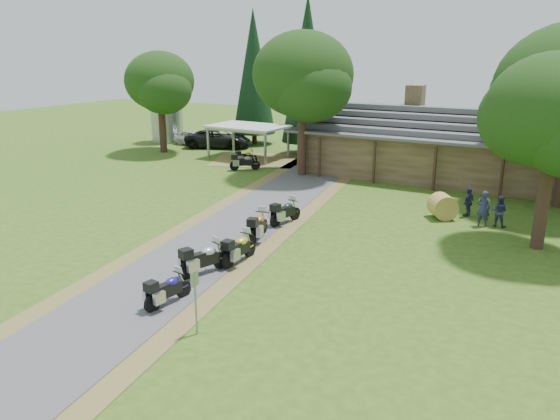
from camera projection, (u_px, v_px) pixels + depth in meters
The scene contains 24 objects.
ground at pixel (158, 282), 21.22m from camera, with size 120.00×120.00×0.00m, color #365618.
driveway at pixel (208, 248), 24.82m from camera, with size 46.00×46.00×0.00m, color #4D4D4F.
lodge at pixel (451, 142), 38.02m from camera, with size 21.40×9.40×4.90m, color brown, non-canonical shape.
silo at pixel (166, 109), 52.46m from camera, with size 3.05×3.05×6.20m, color gray.
carport at pixel (248, 142), 44.95m from camera, with size 6.22×4.15×2.70m, color silver, non-canonical shape.
car_white_sedan at pixel (194, 136), 50.94m from camera, with size 5.40×2.28×1.80m, color silver.
car_dark_suv at pixel (218, 134), 49.67m from camera, with size 6.45×2.75×2.47m, color black.
motorcycle_row_a at pixel (168, 288), 19.17m from camera, with size 1.84×0.60×1.26m, color #221B98, non-canonical shape.
motorcycle_row_b at pixel (204, 257), 21.75m from camera, with size 2.09×0.68×1.43m, color #B0B2B7, non-canonical shape.
motorcycle_row_c at pixel (239, 247), 22.94m from camera, with size 2.02×0.66×1.39m, color yellow, non-canonical shape.
motorcycle_row_d at pixel (258, 225), 25.80m from camera, with size 2.10×0.69×1.44m, color #C57224, non-canonical shape.
motorcycle_row_e at pixel (285, 211), 28.11m from camera, with size 2.00×0.65×1.37m, color black, non-canonical shape.
motorcycle_carport_a at pixel (246, 156), 42.96m from camera, with size 1.70×0.55×1.16m, color gold, non-canonical shape.
motorcycle_carport_b at pixel (245, 161), 40.54m from camera, with size 2.01×0.65×1.37m, color slate, non-canonical shape.
person_a at pixel (484, 205), 27.59m from camera, with size 0.62×0.45×2.18m, color #2C3052.
person_b at pixel (499, 208), 27.54m from camera, with size 0.54×0.39×1.91m, color #2C3052.
person_c at pixel (469, 200), 29.25m from camera, with size 0.53×0.38×1.88m, color #2C3052.
hay_bale at pixel (443, 206), 29.00m from camera, with size 1.32×1.32×1.21m, color #A1833B.
sign_post at pixel (196, 303), 17.02m from camera, with size 0.39×0.06×2.16m, color gray, non-canonical shape.
oak_lodge_left at pixel (303, 95), 37.55m from camera, with size 6.93×6.93×11.35m, color #10330F, non-canonical shape.
oak_driveway at pixel (552, 139), 23.42m from camera, with size 5.87×5.87×9.96m, color #10330F, non-canonical shape.
oak_silo at pixel (160, 95), 46.51m from camera, with size 5.87×5.87×9.83m, color #10330F, non-canonical shape.
cedar_near at pixel (307, 76), 45.21m from camera, with size 4.19×4.19×13.01m, color black.
cedar_far at pixel (254, 78), 50.34m from camera, with size 3.99×3.99×12.29m, color black.
Camera 1 is at (13.50, -14.93, 8.70)m, focal length 35.00 mm.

